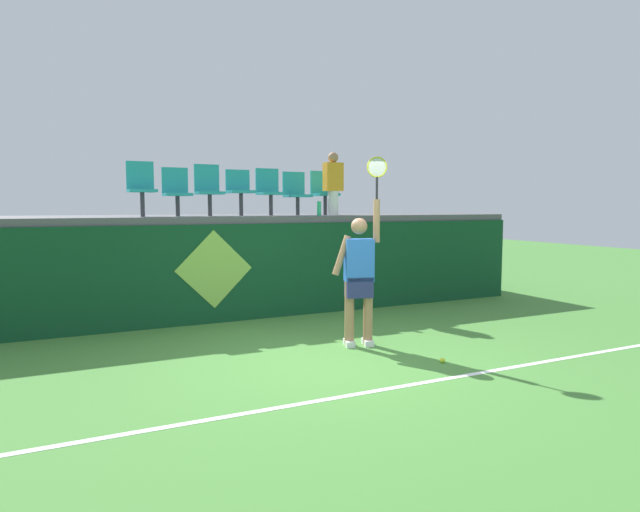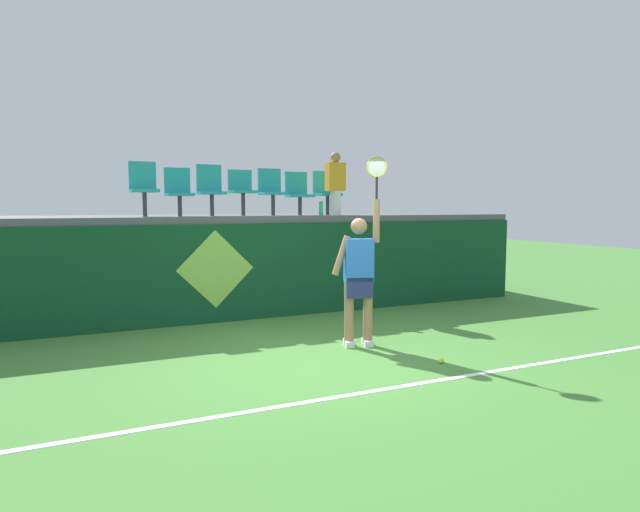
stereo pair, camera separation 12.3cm
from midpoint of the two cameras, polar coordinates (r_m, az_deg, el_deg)
The scene contains 16 objects.
ground_plane at distance 6.86m, azimuth 0.55°, elevation -10.92°, with size 40.00×40.00×0.00m, color #478438.
court_back_wall at distance 9.34m, azimuth -7.42°, elevation -1.59°, with size 11.00×0.20×1.61m, color #0F4223.
spectator_platform at distance 10.46m, azimuth -9.64°, elevation 3.86°, with size 11.00×2.57×0.12m, color #56565B.
court_baseline_stripe at distance 5.90m, azimuth 5.72°, elevation -13.66°, with size 9.90×0.08×0.01m, color white.
tennis_player at distance 7.46m, azimuth 3.63°, elevation -1.89°, with size 0.73×0.36×2.57m.
tennis_ball at distance 6.96m, azimuth 12.07°, elevation -10.53°, with size 0.07×0.07×0.07m, color #D1E533.
water_bottle at distance 9.82m, azimuth -0.45°, elevation 4.95°, with size 0.07×0.07×0.26m, color #26B272.
stadium_chair_0 at distance 9.60m, azimuth -18.41°, elevation 6.95°, with size 0.44×0.42×0.91m.
stadium_chair_1 at distance 9.69m, azimuth -15.04°, elevation 6.67°, with size 0.44×0.42×0.83m.
stadium_chair_2 at distance 9.81m, azimuth -11.86°, elevation 6.95°, with size 0.44×0.42×0.90m.
stadium_chair_3 at distance 9.95m, azimuth -8.69°, elevation 6.91°, with size 0.44×0.42×0.82m.
stadium_chair_4 at distance 10.14m, azimuth -5.64°, elevation 6.91°, with size 0.44×0.42×0.86m.
stadium_chair_5 at distance 10.34m, azimuth -2.85°, elevation 6.69°, with size 0.44×0.42×0.81m.
stadium_chair_6 at distance 10.58m, azimuth 0.02°, elevation 6.81°, with size 0.44×0.42×0.85m.
spectator_0 at distance 10.22m, azimuth 1.02°, elevation 7.64°, with size 0.34×0.20×1.16m.
wall_signage_mount at distance 9.18m, azimuth -11.22°, elevation -6.84°, with size 1.27×0.01×1.52m.
Camera 1 is at (-3.00, -5.87, 1.91)m, focal length 30.84 mm.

